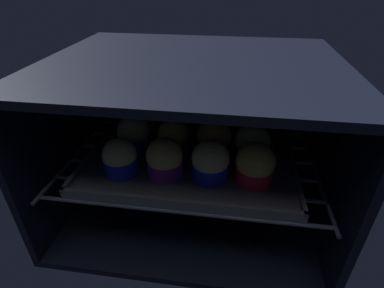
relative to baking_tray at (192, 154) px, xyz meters
The scene contains 15 objects.
oven_cavity 6.14cm from the baking_tray, 90.00° to the left, with size 59.00×47.00×37.00cm.
oven_rack 1.79cm from the baking_tray, 90.00° to the left, with size 54.80×42.00×0.80cm.
baking_tray is the anchor object (origin of this frame).
muffin_row0_col0 16.58cm from the baking_tray, 144.77° to the right, with size 7.01×7.01×7.49cm.
muffin_row0_col1 10.78cm from the baking_tray, 114.41° to the right, with size 7.22×7.22×8.07cm.
muffin_row0_col2 10.81cm from the baking_tray, 60.76° to the right, with size 7.31×7.31×8.18cm.
muffin_row0_col3 16.54cm from the baking_tray, 32.89° to the right, with size 7.48×7.48×8.38cm.
muffin_row1_col0 13.87cm from the baking_tray, behind, with size 7.31×7.31×8.38cm.
muffin_row1_col1 5.87cm from the baking_tray, behind, with size 7.01×7.01×7.89cm.
muffin_row1_col2 6.45cm from the baking_tray, ahead, with size 7.55×7.55×8.31cm.
muffin_row1_col3 13.71cm from the baking_tray, ahead, with size 7.48×7.48×7.96cm.
muffin_row2_col0 16.84cm from the baking_tray, 146.88° to the left, with size 7.01×7.01×8.13cm.
muffin_row2_col1 11.24cm from the baking_tray, 117.11° to the left, with size 7.58×7.58×8.45cm.
muffin_row2_col2 10.88cm from the baking_tray, 65.45° to the left, with size 7.01×7.01×7.93cm.
muffin_row2_col3 16.79cm from the baking_tray, 32.51° to the left, with size 7.56×7.56×8.05cm.
Camera 1 is at (8.06, -35.04, 51.56)cm, focal length 27.65 mm.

